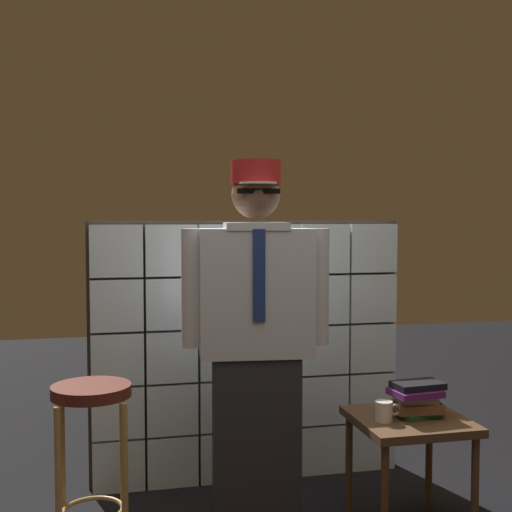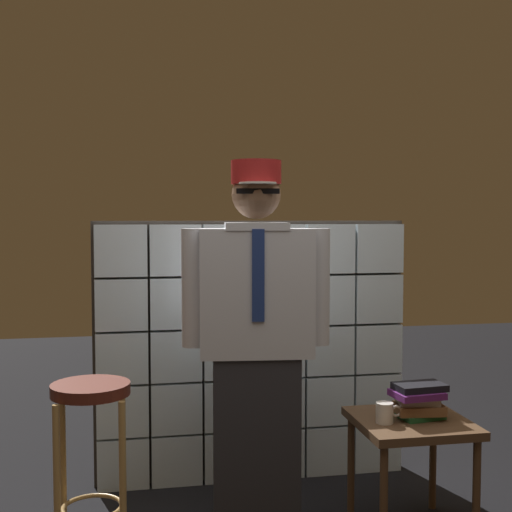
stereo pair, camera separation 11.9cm
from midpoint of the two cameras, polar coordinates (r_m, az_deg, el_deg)
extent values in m
cube|color=silver|center=(3.92, -10.34, -16.98)|extent=(0.28, 0.08, 0.28)
cube|color=silver|center=(3.93, -5.86, -16.88)|extent=(0.28, 0.08, 0.28)
cube|color=silver|center=(3.97, -1.43, -16.69)|extent=(0.28, 0.08, 0.28)
cube|color=silver|center=(4.02, 2.88, -16.41)|extent=(0.28, 0.08, 0.28)
cube|color=silver|center=(4.10, 7.05, -16.05)|extent=(0.28, 0.08, 0.28)
cube|color=silver|center=(4.19, 11.03, -15.63)|extent=(0.28, 0.08, 0.28)
cube|color=silver|center=(3.83, -10.38, -12.85)|extent=(0.28, 0.08, 0.28)
cube|color=silver|center=(3.84, -5.88, -12.76)|extent=(0.28, 0.08, 0.28)
cube|color=silver|center=(3.88, -1.44, -12.60)|extent=(0.28, 0.08, 0.28)
cube|color=silver|center=(3.93, 2.89, -12.37)|extent=(0.28, 0.08, 0.28)
cube|color=silver|center=(4.01, 7.08, -12.08)|extent=(0.28, 0.08, 0.28)
cube|color=silver|center=(4.10, 11.07, -11.75)|extent=(0.28, 0.08, 0.28)
cube|color=silver|center=(3.76, -10.43, -8.54)|extent=(0.28, 0.08, 0.28)
cube|color=silver|center=(3.77, -5.91, -8.46)|extent=(0.28, 0.08, 0.28)
cube|color=silver|center=(3.81, -1.45, -8.34)|extent=(0.28, 0.08, 0.28)
cube|color=silver|center=(3.86, 2.91, -8.17)|extent=(0.28, 0.08, 0.28)
cube|color=silver|center=(3.94, 7.11, -7.96)|extent=(0.28, 0.08, 0.28)
cube|color=silver|center=(4.04, 11.12, -7.72)|extent=(0.28, 0.08, 0.28)
cube|color=silver|center=(3.71, -10.48, -4.09)|extent=(0.28, 0.08, 0.28)
cube|color=silver|center=(3.72, -5.94, -4.03)|extent=(0.28, 0.08, 0.28)
cube|color=silver|center=(3.76, -1.45, -3.94)|extent=(0.28, 0.08, 0.28)
cube|color=silver|center=(3.81, 2.92, -3.83)|extent=(0.28, 0.08, 0.28)
cube|color=silver|center=(3.89, 7.14, -3.71)|extent=(0.28, 0.08, 0.28)
cube|color=silver|center=(3.99, 11.17, -3.57)|extent=(0.28, 0.08, 0.28)
cube|color=silver|center=(3.68, -10.53, 0.45)|extent=(0.28, 0.08, 0.28)
cube|color=silver|center=(3.70, -5.96, 0.50)|extent=(0.28, 0.08, 0.28)
cube|color=silver|center=(3.73, -1.46, 0.54)|extent=(0.28, 0.08, 0.28)
cube|color=silver|center=(3.79, 2.93, 0.58)|extent=(0.28, 0.08, 0.28)
cube|color=silver|center=(3.87, 7.17, 0.62)|extent=(0.28, 0.08, 0.28)
cube|color=silver|center=(3.97, 11.21, 0.65)|extent=(0.28, 0.08, 0.28)
cube|color=#38332D|center=(3.88, 0.59, -8.11)|extent=(1.79, 0.02, 1.50)
cube|color=#28282D|center=(3.30, 1.08, -15.66)|extent=(0.43, 0.25, 0.85)
cube|color=silver|center=(3.14, 1.09, -3.11)|extent=(0.55, 0.28, 0.60)
cube|color=navy|center=(3.02, 1.32, -1.67)|extent=(0.06, 0.02, 0.42)
cube|color=silver|center=(3.12, 1.10, 2.54)|extent=(0.31, 0.27, 0.04)
sphere|color=#846047|center=(3.13, 1.10, 5.26)|extent=(0.23, 0.23, 0.23)
ellipsoid|color=black|center=(3.07, 1.20, 4.55)|extent=(0.16, 0.10, 0.10)
cube|color=black|center=(3.02, 1.30, 5.55)|extent=(0.19, 0.03, 0.02)
cylinder|color=white|center=(3.04, 1.26, 6.22)|extent=(0.19, 0.19, 0.01)
cylinder|color=maroon|center=(3.13, 1.11, 7.14)|extent=(0.23, 0.23, 0.11)
cylinder|color=silver|center=(3.18, 6.41, -2.62)|extent=(0.12, 0.12, 0.55)
cylinder|color=silver|center=(3.13, -4.32, -2.71)|extent=(0.12, 0.12, 0.55)
cylinder|color=#592319|center=(3.01, -12.80, -11.00)|extent=(0.34, 0.34, 0.05)
torus|color=tan|center=(3.18, -12.67, -20.15)|extent=(0.27, 0.27, 0.02)
cylinder|color=tan|center=(3.02, -15.45, -18.83)|extent=(0.03, 0.03, 0.73)
cylinder|color=tan|center=(3.01, -10.12, -18.84)|extent=(0.03, 0.03, 0.73)
cylinder|color=tan|center=(3.26, -15.05, -17.08)|extent=(0.03, 0.03, 0.73)
cylinder|color=tan|center=(3.25, -10.17, -17.08)|extent=(0.03, 0.03, 0.73)
cube|color=#513823|center=(3.35, 14.08, -13.61)|extent=(0.52, 0.52, 0.04)
cylinder|color=#513823|center=(3.17, 11.94, -19.83)|extent=(0.04, 0.04, 0.51)
cylinder|color=#513823|center=(3.36, 19.27, -18.63)|extent=(0.04, 0.04, 0.51)
cylinder|color=#513823|center=(3.55, 9.08, -17.21)|extent=(0.04, 0.04, 0.51)
cylinder|color=#513823|center=(3.72, 15.75, -16.35)|extent=(0.04, 0.04, 0.51)
cube|color=#1E592D|center=(3.36, 14.82, -12.99)|extent=(0.22, 0.17, 0.02)
cube|color=brown|center=(3.35, 14.72, -12.46)|extent=(0.24, 0.17, 0.04)
cube|color=gray|center=(3.35, 14.59, -11.76)|extent=(0.21, 0.17, 0.04)
cube|color=#591E66|center=(3.31, 14.56, -11.32)|extent=(0.24, 0.19, 0.03)
cube|color=black|center=(3.32, 14.77, -10.72)|extent=(0.25, 0.16, 0.03)
cylinder|color=silver|center=(3.24, 11.94, -12.93)|extent=(0.08, 0.08, 0.09)
torus|color=silver|center=(3.26, 12.91, -12.75)|extent=(0.06, 0.01, 0.06)
camera|label=1|loc=(0.06, -88.90, 0.06)|focal=47.00mm
camera|label=2|loc=(0.06, 91.10, -0.06)|focal=47.00mm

